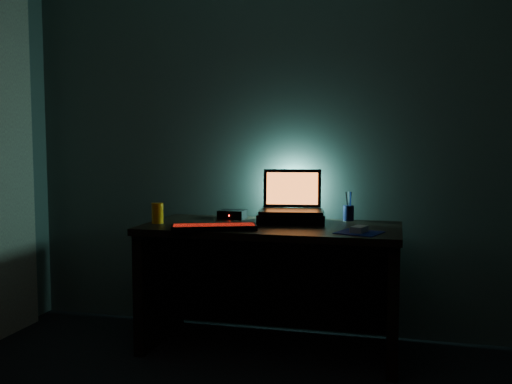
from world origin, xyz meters
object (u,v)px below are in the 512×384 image
at_px(pen_cup, 348,213).
at_px(juice_glass, 157,213).
at_px(mouse, 359,229).
at_px(laptop, 292,202).
at_px(router, 232,214).
at_px(keyboard, 214,227).

xyz_separation_m(pen_cup, juice_glass, (-1.11, -0.39, 0.01)).
distance_m(mouse, pen_cup, 0.49).
bearing_deg(laptop, mouse, -47.94).
bearing_deg(pen_cup, router, -173.62).
distance_m(mouse, router, 0.92).
xyz_separation_m(pen_cup, router, (-0.73, -0.08, -0.02)).
bearing_deg(laptop, pen_cup, 10.93).
bearing_deg(router, pen_cup, 7.26).
xyz_separation_m(laptop, mouse, (0.44, -0.36, -0.10)).
height_order(laptop, router, laptop).
xyz_separation_m(laptop, keyboard, (-0.36, -0.44, -0.11)).
relative_size(laptop, keyboard, 0.84).
xyz_separation_m(keyboard, mouse, (0.79, 0.08, 0.01)).
bearing_deg(juice_glass, router, 39.68).
bearing_deg(laptop, keyboard, -137.80).
bearing_deg(pen_cup, laptop, -160.62).
distance_m(keyboard, router, 0.47).
relative_size(mouse, pen_cup, 1.14).
height_order(pen_cup, juice_glass, juice_glass).
relative_size(mouse, juice_glass, 0.88).
height_order(mouse, router, router).
relative_size(laptop, mouse, 3.83).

